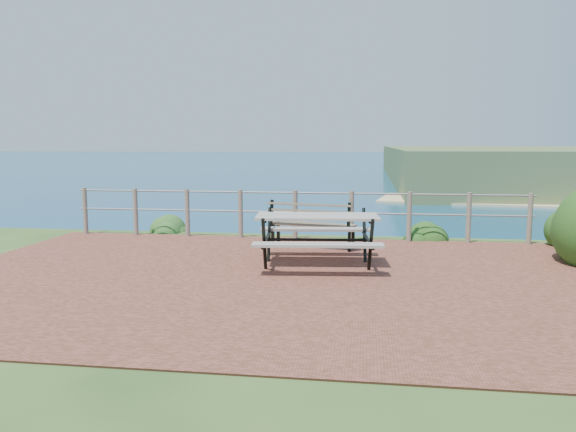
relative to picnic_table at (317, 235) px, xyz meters
name	(u,v)px	position (x,y,z in m)	size (l,w,h in m)	color
ground	(266,278)	(-0.67, -0.87, -0.52)	(10.00, 7.00, 0.12)	brown
ocean	(364,148)	(-0.67, 199.13, -0.52)	(1200.00, 1200.00, 0.00)	#136072
safety_railing	(295,212)	(-0.67, 2.48, 0.05)	(9.40, 0.10, 1.00)	#6B5B4C
picnic_table	(317,235)	(0.00, 0.00, 0.00)	(2.01, 1.68, 0.82)	gray
park_bench	(313,217)	(-0.22, 1.51, 0.08)	(1.66, 0.71, 0.91)	brown
shrub_right_edge	(560,247)	(4.50, 2.40, -0.52)	(0.94, 0.94, 1.34)	#193E13
shrub_lip_west	(171,232)	(-3.56, 3.06, -0.52)	(0.81, 0.81, 0.57)	#215821
shrub_lip_east	(421,238)	(1.92, 2.98, -0.52)	(0.77, 0.77, 0.52)	#193E13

